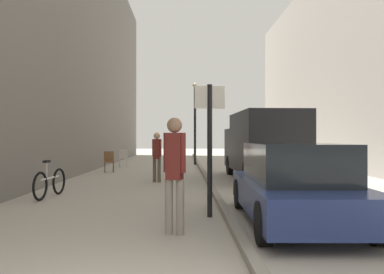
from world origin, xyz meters
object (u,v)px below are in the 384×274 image
(pedestrian_main_foreground, at_px, (179,148))
(pedestrian_mid_block, at_px, (175,167))
(parked_car, at_px, (294,184))
(lamp_post, at_px, (195,118))
(bicycle_leaning, at_px, (50,183))
(cafe_chair_near_window, at_px, (109,160))
(cafe_chair_by_doorway, at_px, (124,157))
(pedestrian_far_crossing, at_px, (157,154))
(street_sign_post, at_px, (210,138))
(delivery_van, at_px, (263,144))

(pedestrian_main_foreground, xyz_separation_m, pedestrian_mid_block, (0.12, -14.97, 0.10))
(parked_car, xyz_separation_m, lamp_post, (-1.37, 15.17, 2.01))
(bicycle_leaning, bearing_deg, pedestrian_main_foreground, 80.43)
(parked_car, relative_size, lamp_post, 0.89)
(lamp_post, distance_m, cafe_chair_near_window, 6.64)
(parked_car, xyz_separation_m, bicycle_leaning, (-5.49, 3.09, -0.33))
(cafe_chair_near_window, xyz_separation_m, cafe_chair_by_doorway, (0.16, 3.07, 0.00))
(pedestrian_mid_block, height_order, pedestrian_far_crossing, pedestrian_mid_block)
(pedestrian_far_crossing, relative_size, street_sign_post, 0.67)
(pedestrian_main_foreground, bearing_deg, pedestrian_mid_block, 83.64)
(pedestrian_far_crossing, bearing_deg, parked_car, 132.88)
(pedestrian_far_crossing, distance_m, lamp_post, 9.03)
(pedestrian_main_foreground, relative_size, pedestrian_far_crossing, 0.98)
(pedestrian_mid_block, relative_size, street_sign_post, 0.72)
(parked_car, bearing_deg, lamp_post, 96.68)
(street_sign_post, bearing_deg, pedestrian_main_foreground, -92.85)
(parked_car, relative_size, street_sign_post, 1.63)
(parked_car, bearing_deg, delivery_van, 84.21)
(pedestrian_far_crossing, xyz_separation_m, street_sign_post, (1.46, -5.87, 0.54))
(delivery_van, relative_size, cafe_chair_by_doorway, 5.88)
(pedestrian_main_foreground, relative_size, cafe_chair_near_window, 1.82)
(lamp_post, bearing_deg, street_sign_post, -90.53)
(parked_car, distance_m, street_sign_post, 1.81)
(parked_car, bearing_deg, pedestrian_far_crossing, 116.17)
(parked_car, xyz_separation_m, cafe_chair_by_doorway, (-5.23, 13.43, -0.17))
(pedestrian_far_crossing, bearing_deg, cafe_chair_by_doorway, -53.75)
(bicycle_leaning, bearing_deg, pedestrian_far_crossing, 59.46)
(bicycle_leaning, bearing_deg, pedestrian_mid_block, -42.51)
(pedestrian_mid_block, distance_m, bicycle_leaning, 5.14)
(lamp_post, bearing_deg, delivery_van, -73.84)
(pedestrian_main_foreground, height_order, delivery_van, delivery_van)
(delivery_van, bearing_deg, parked_car, -98.94)
(parked_car, bearing_deg, street_sign_post, 160.49)
(pedestrian_main_foreground, xyz_separation_m, delivery_van, (3.21, -6.97, 0.34))
(pedestrian_main_foreground, relative_size, parked_car, 0.40)
(pedestrian_mid_block, bearing_deg, cafe_chair_by_doorway, -60.48)
(bicycle_leaning, bearing_deg, delivery_van, 39.42)
(parked_car, height_order, street_sign_post, street_sign_post)
(cafe_chair_near_window, bearing_deg, pedestrian_mid_block, 91.65)
(pedestrian_far_crossing, bearing_deg, delivery_van, -150.21)
(pedestrian_mid_block, distance_m, lamp_post, 16.03)
(delivery_van, bearing_deg, cafe_chair_near_window, 152.13)
(pedestrian_mid_block, xyz_separation_m, bicycle_leaning, (-3.34, 3.85, -0.70))
(lamp_post, bearing_deg, pedestrian_main_foreground, -133.62)
(parked_car, bearing_deg, cafe_chair_by_doorway, 112.80)
(pedestrian_mid_block, height_order, parked_car, pedestrian_mid_block)
(pedestrian_main_foreground, xyz_separation_m, bicycle_leaning, (-3.22, -11.12, -0.60))
(parked_car, bearing_deg, pedestrian_main_foreground, 100.63)
(pedestrian_mid_block, distance_m, delivery_van, 8.57)
(pedestrian_main_foreground, distance_m, delivery_van, 7.68)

